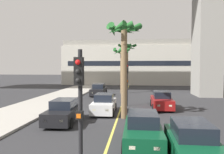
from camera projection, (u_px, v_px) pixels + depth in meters
name	position (u px, v px, depth m)	size (l,w,h in m)	color
lane_stripe_center	(122.00, 104.00, 22.30)	(0.14, 56.00, 0.01)	#DBCC4C
pier_building_backdrop	(129.00, 63.00, 49.24)	(28.48, 8.04, 9.43)	beige
car_queue_front	(99.00, 90.00, 28.93)	(1.84, 4.10, 1.56)	black
car_queue_second	(104.00, 104.00, 17.99)	(1.89, 4.13, 1.56)	white
car_queue_third	(162.00, 101.00, 19.85)	(1.85, 4.11, 1.56)	maroon
car_queue_fourth	(64.00, 112.00, 14.82)	(1.94, 4.15, 1.56)	black
car_queue_fifth	(143.00, 130.00, 10.49)	(1.85, 4.11, 1.56)	#0C4728
car_queue_sixth	(192.00, 144.00, 8.64)	(1.86, 4.11, 1.56)	#0C4728
traffic_light_median_near	(80.00, 104.00, 6.06)	(0.24, 0.37, 4.20)	black
traffic_light_median_far	(127.00, 78.00, 21.16)	(0.24, 0.37, 4.20)	black
palm_tree_near_median	(127.00, 51.00, 39.56)	(3.45, 3.52, 7.92)	brown
palm_tree_mid_median	(124.00, 43.00, 15.93)	(2.65, 2.65, 6.97)	brown
palm_tree_far_median	(121.00, 56.00, 31.35)	(2.54, 2.68, 6.54)	brown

